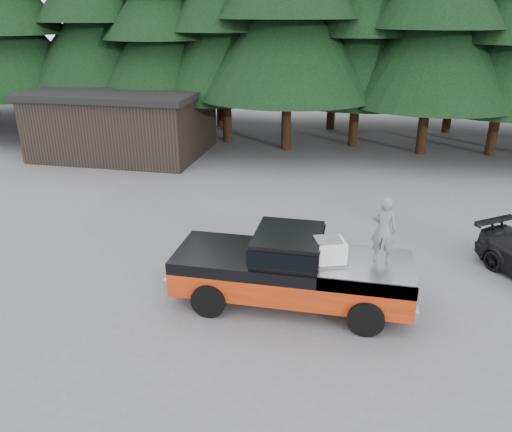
% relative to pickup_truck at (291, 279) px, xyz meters
% --- Properties ---
extents(ground, '(120.00, 120.00, 0.00)m').
position_rel_pickup_truck_xyz_m(ground, '(-1.47, 0.69, -0.67)').
color(ground, '#535356').
rests_on(ground, ground).
extents(pickup_truck, '(6.00, 2.04, 1.33)m').
position_rel_pickup_truck_xyz_m(pickup_truck, '(0.00, 0.00, 0.00)').
color(pickup_truck, red).
rests_on(pickup_truck, ground).
extents(truck_cab, '(1.66, 1.90, 0.59)m').
position_rel_pickup_truck_xyz_m(truck_cab, '(-0.10, -0.00, 0.96)').
color(truck_cab, black).
rests_on(truck_cab, pickup_truck).
extents(air_compressor, '(0.97, 0.89, 0.54)m').
position_rel_pickup_truck_xyz_m(air_compressor, '(0.86, -0.18, 0.94)').
color(air_compressor, silver).
rests_on(air_compressor, pickup_truck).
extents(man_on_bed, '(0.65, 0.49, 1.62)m').
position_rel_pickup_truck_xyz_m(man_on_bed, '(2.11, 0.15, 1.47)').
color(man_on_bed, slate).
rests_on(man_on_bed, pickup_truck).
extents(utility_building, '(8.40, 6.40, 3.30)m').
position_rel_pickup_truck_xyz_m(utility_building, '(-10.47, 12.69, 1.00)').
color(utility_building, black).
rests_on(utility_building, ground).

